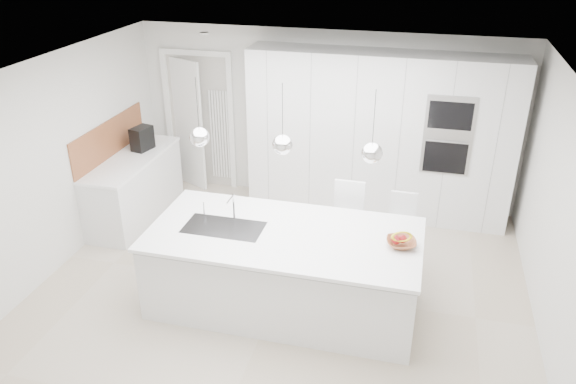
% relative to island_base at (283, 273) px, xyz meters
% --- Properties ---
extents(floor, '(5.50, 5.50, 0.00)m').
position_rel_island_base_xyz_m(floor, '(-0.10, 0.30, -0.43)').
color(floor, '#BFB09C').
rests_on(floor, ground).
extents(wall_back, '(5.50, 0.00, 5.50)m').
position_rel_island_base_xyz_m(wall_back, '(-0.10, 2.80, 0.82)').
color(wall_back, silver).
rests_on(wall_back, ground).
extents(wall_left, '(0.00, 5.00, 5.00)m').
position_rel_island_base_xyz_m(wall_left, '(-2.85, 0.30, 0.82)').
color(wall_left, silver).
rests_on(wall_left, ground).
extents(ceiling, '(5.50, 5.50, 0.00)m').
position_rel_island_base_xyz_m(ceiling, '(-0.10, 0.30, 2.07)').
color(ceiling, white).
rests_on(ceiling, wall_back).
extents(tall_cabinets, '(3.60, 0.60, 2.30)m').
position_rel_island_base_xyz_m(tall_cabinets, '(0.70, 2.50, 0.72)').
color(tall_cabinets, white).
rests_on(tall_cabinets, floor).
extents(oven_stack, '(0.62, 0.04, 1.05)m').
position_rel_island_base_xyz_m(oven_stack, '(1.60, 2.19, 0.92)').
color(oven_stack, '#A5A5A8').
rests_on(oven_stack, tall_cabinets).
extents(doorway_frame, '(1.11, 0.08, 2.13)m').
position_rel_island_base_xyz_m(doorway_frame, '(-2.05, 2.77, 0.59)').
color(doorway_frame, white).
rests_on(doorway_frame, floor).
extents(hallway_door, '(0.76, 0.38, 2.00)m').
position_rel_island_base_xyz_m(hallway_door, '(-2.30, 2.72, 0.57)').
color(hallway_door, white).
rests_on(hallway_door, floor).
extents(radiator, '(0.32, 0.04, 1.40)m').
position_rel_island_base_xyz_m(radiator, '(-1.73, 2.76, 0.42)').
color(radiator, white).
rests_on(radiator, floor).
extents(left_base_cabinets, '(0.60, 1.80, 0.86)m').
position_rel_island_base_xyz_m(left_base_cabinets, '(-2.55, 1.50, 0.00)').
color(left_base_cabinets, white).
rests_on(left_base_cabinets, floor).
extents(left_worktop, '(0.62, 1.82, 0.04)m').
position_rel_island_base_xyz_m(left_worktop, '(-2.55, 1.50, 0.45)').
color(left_worktop, white).
rests_on(left_worktop, left_base_cabinets).
extents(oak_backsplash, '(0.02, 1.80, 0.50)m').
position_rel_island_base_xyz_m(oak_backsplash, '(-2.84, 1.50, 0.72)').
color(oak_backsplash, '#985F3E').
rests_on(oak_backsplash, wall_left).
extents(island_base, '(2.80, 1.20, 0.86)m').
position_rel_island_base_xyz_m(island_base, '(0.00, 0.00, 0.00)').
color(island_base, white).
rests_on(island_base, floor).
extents(island_worktop, '(2.84, 1.40, 0.04)m').
position_rel_island_base_xyz_m(island_worktop, '(0.00, 0.05, 0.45)').
color(island_worktop, white).
rests_on(island_worktop, island_base).
extents(island_sink, '(0.84, 0.44, 0.18)m').
position_rel_island_base_xyz_m(island_sink, '(-0.65, -0.00, 0.39)').
color(island_sink, '#3F3F42').
rests_on(island_sink, island_worktop).
extents(island_tap, '(0.02, 0.02, 0.30)m').
position_rel_island_base_xyz_m(island_tap, '(-0.60, 0.20, 0.62)').
color(island_tap, white).
rests_on(island_tap, island_worktop).
extents(pendant_left, '(0.20, 0.20, 0.20)m').
position_rel_island_base_xyz_m(pendant_left, '(-0.85, -0.00, 1.47)').
color(pendant_left, white).
rests_on(pendant_left, ceiling).
extents(pendant_mid, '(0.20, 0.20, 0.20)m').
position_rel_island_base_xyz_m(pendant_mid, '(-0.00, -0.00, 1.47)').
color(pendant_mid, white).
rests_on(pendant_mid, ceiling).
extents(pendant_right, '(0.20, 0.20, 0.20)m').
position_rel_island_base_xyz_m(pendant_right, '(0.85, -0.00, 1.47)').
color(pendant_right, white).
rests_on(pendant_right, ceiling).
extents(fruit_bowl, '(0.35, 0.35, 0.07)m').
position_rel_island_base_xyz_m(fruit_bowl, '(1.20, 0.08, 0.51)').
color(fruit_bowl, '#985F3E').
rests_on(fruit_bowl, island_worktop).
extents(espresso_machine, '(0.26, 0.34, 0.33)m').
position_rel_island_base_xyz_m(espresso_machine, '(-2.53, 1.82, 0.63)').
color(espresso_machine, black).
rests_on(espresso_machine, left_worktop).
extents(bar_stool_left, '(0.38, 0.52, 1.13)m').
position_rel_island_base_xyz_m(bar_stool_left, '(0.54, 0.83, 0.13)').
color(bar_stool_left, white).
rests_on(bar_stool_left, floor).
extents(bar_stool_right, '(0.33, 0.46, 0.99)m').
position_rel_island_base_xyz_m(bar_stool_right, '(1.16, 1.01, 0.06)').
color(bar_stool_right, white).
rests_on(bar_stool_right, floor).
extents(apple_a, '(0.09, 0.09, 0.09)m').
position_rel_island_base_xyz_m(apple_a, '(1.14, 0.08, 0.54)').
color(apple_a, '#A81B20').
rests_on(apple_a, fruit_bowl).
extents(apple_b, '(0.08, 0.08, 0.08)m').
position_rel_island_base_xyz_m(apple_b, '(1.15, 0.06, 0.54)').
color(apple_b, '#A81B20').
rests_on(apple_b, fruit_bowl).
extents(apple_c, '(0.08, 0.08, 0.08)m').
position_rel_island_base_xyz_m(apple_c, '(1.21, 0.10, 0.54)').
color(apple_c, '#A81B20').
rests_on(apple_c, fruit_bowl).
extents(banana_bunch, '(0.24, 0.17, 0.22)m').
position_rel_island_base_xyz_m(banana_bunch, '(1.20, 0.07, 0.59)').
color(banana_bunch, yellow).
rests_on(banana_bunch, fruit_bowl).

